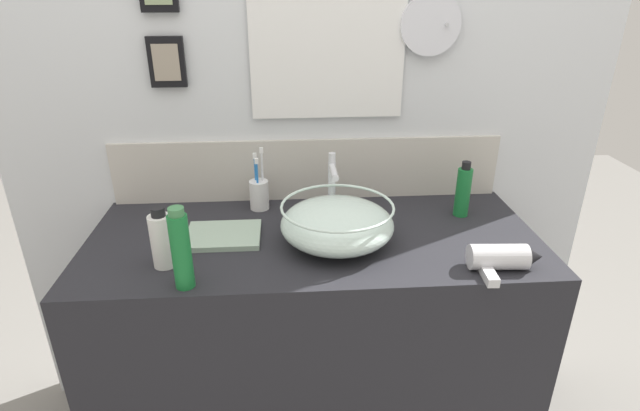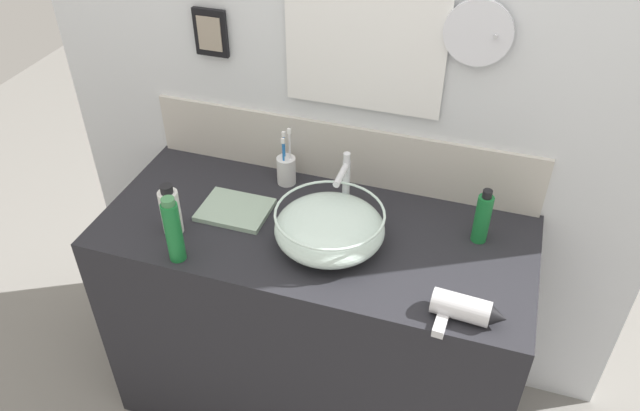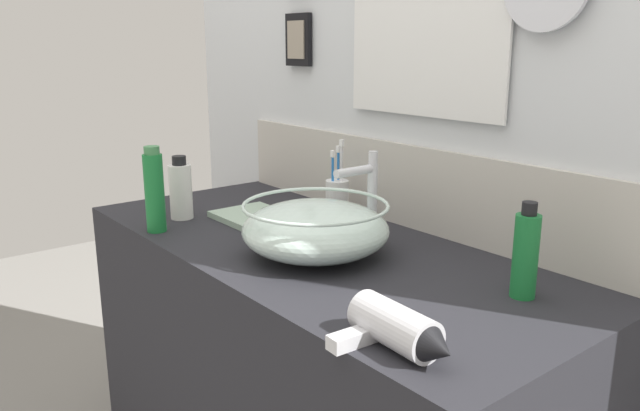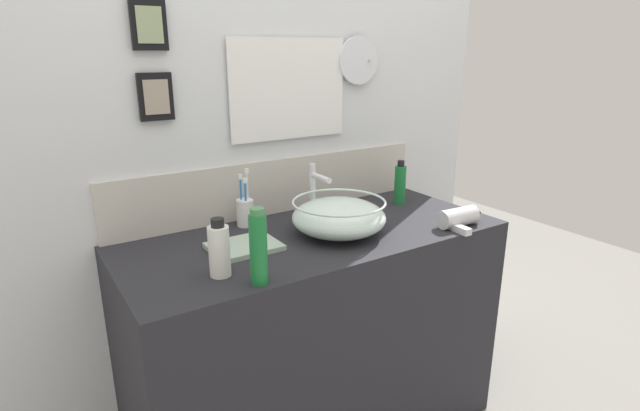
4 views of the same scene
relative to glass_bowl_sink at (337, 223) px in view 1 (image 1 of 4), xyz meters
The scene contains 10 objects.
vanity_counter 0.49m from the glass_bowl_sink, 142.92° to the left, with size 1.35×0.58×0.84m, color #232328.
back_panel 0.49m from the glass_bowl_sink, 99.98° to the left, with size 2.04×0.10×2.43m.
glass_bowl_sink is the anchor object (origin of this frame).
faucet 0.17m from the glass_bowl_sink, 90.00° to the left, with size 0.02×0.12×0.22m.
hair_drier 0.46m from the glass_bowl_sink, 22.10° to the right, with size 0.20×0.13×0.07m.
toothbrush_cup 0.35m from the glass_bowl_sink, 131.89° to the left, with size 0.06×0.06×0.21m.
soap_dispenser 0.48m from the glass_bowl_sink, 169.42° to the right, with size 0.06×0.06×0.17m.
shampoo_bottle 0.45m from the glass_bowl_sink, 154.26° to the right, with size 0.05×0.05×0.22m.
spray_bottle 0.45m from the glass_bowl_sink, 20.87° to the left, with size 0.05×0.05×0.18m.
hand_towel 0.34m from the glass_bowl_sink, behind, with size 0.22×0.17×0.02m, color #99B29E.
Camera 1 is at (-0.08, -1.32, 1.55)m, focal length 28.00 mm.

